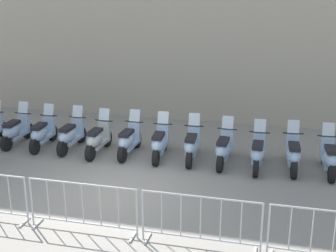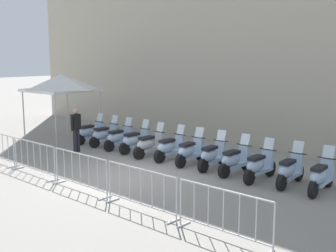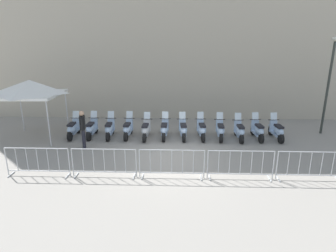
# 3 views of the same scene
# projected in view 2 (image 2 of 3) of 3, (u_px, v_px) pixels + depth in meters

# --- Properties ---
(ground_plane) EXTENTS (120.00, 120.00, 0.00)m
(ground_plane) POSITION_uv_depth(u_px,v_px,m) (128.00, 177.00, 13.28)
(ground_plane) COLOR gray
(motorcycle_0) EXTENTS (0.56, 1.72, 1.24)m
(motorcycle_0) POSITION_uv_depth(u_px,v_px,m) (90.00, 133.00, 18.35)
(motorcycle_0) COLOR black
(motorcycle_0) RESTS_ON ground
(motorcycle_1) EXTENTS (0.56, 1.72, 1.24)m
(motorcycle_1) POSITION_uv_depth(u_px,v_px,m) (105.00, 135.00, 17.78)
(motorcycle_1) COLOR black
(motorcycle_1) RESTS_ON ground
(motorcycle_2) EXTENTS (0.56, 1.72, 1.24)m
(motorcycle_2) POSITION_uv_depth(u_px,v_px,m) (119.00, 138.00, 17.15)
(motorcycle_2) COLOR black
(motorcycle_2) RESTS_ON ground
(motorcycle_3) EXTENTS (0.56, 1.73, 1.24)m
(motorcycle_3) POSITION_uv_depth(u_px,v_px,m) (135.00, 141.00, 16.57)
(motorcycle_3) COLOR black
(motorcycle_3) RESTS_ON ground
(motorcycle_4) EXTENTS (0.56, 1.73, 1.24)m
(motorcycle_4) POSITION_uv_depth(u_px,v_px,m) (150.00, 145.00, 15.86)
(motorcycle_4) COLOR black
(motorcycle_4) RESTS_ON ground
(motorcycle_5) EXTENTS (0.56, 1.73, 1.24)m
(motorcycle_5) POSITION_uv_depth(u_px,v_px,m) (170.00, 148.00, 15.33)
(motorcycle_5) COLOR black
(motorcycle_5) RESTS_ON ground
(motorcycle_6) EXTENTS (0.56, 1.72, 1.24)m
(motorcycle_6) POSITION_uv_depth(u_px,v_px,m) (190.00, 152.00, 14.71)
(motorcycle_6) COLOR black
(motorcycle_6) RESTS_ON ground
(motorcycle_7) EXTENTS (0.56, 1.72, 1.24)m
(motorcycle_7) POSITION_uv_depth(u_px,v_px,m) (212.00, 156.00, 14.13)
(motorcycle_7) COLOR black
(motorcycle_7) RESTS_ON ground
(motorcycle_8) EXTENTS (0.56, 1.73, 1.24)m
(motorcycle_8) POSITION_uv_depth(u_px,v_px,m) (235.00, 161.00, 13.48)
(motorcycle_8) COLOR black
(motorcycle_8) RESTS_ON ground
(motorcycle_9) EXTENTS (0.56, 1.72, 1.24)m
(motorcycle_9) POSITION_uv_depth(u_px,v_px,m) (259.00, 166.00, 12.81)
(motorcycle_9) COLOR black
(motorcycle_9) RESTS_ON ground
(motorcycle_10) EXTENTS (0.56, 1.72, 1.24)m
(motorcycle_10) POSITION_uv_depth(u_px,v_px,m) (290.00, 171.00, 12.29)
(motorcycle_10) COLOR black
(motorcycle_10) RESTS_ON ground
(motorcycle_11) EXTENTS (0.56, 1.72, 1.24)m
(motorcycle_11) POSITION_uv_depth(u_px,v_px,m) (321.00, 177.00, 11.67)
(motorcycle_11) COLOR black
(motorcycle_11) RESTS_ON ground
(barrier_segment_1) EXTENTS (2.32, 0.52, 1.07)m
(barrier_segment_1) POSITION_uv_depth(u_px,v_px,m) (34.00, 158.00, 13.45)
(barrier_segment_1) COLOR #B2B5B7
(barrier_segment_1) RESTS_ON ground
(barrier_segment_2) EXTENTS (2.32, 0.52, 1.07)m
(barrier_segment_2) POSITION_uv_depth(u_px,v_px,m) (80.00, 172.00, 11.87)
(barrier_segment_2) COLOR #B2B5B7
(barrier_segment_2) RESTS_ON ground
(barrier_segment_3) EXTENTS (2.32, 0.52, 1.07)m
(barrier_segment_3) POSITION_uv_depth(u_px,v_px,m) (141.00, 190.00, 10.29)
(barrier_segment_3) COLOR #B2B5B7
(barrier_segment_3) RESTS_ON ground
(barrier_segment_4) EXTENTS (2.32, 0.52, 1.07)m
(barrier_segment_4) POSITION_uv_depth(u_px,v_px,m) (223.00, 214.00, 8.70)
(barrier_segment_4) COLOR #B2B5B7
(barrier_segment_4) RESTS_ON ground
(officer_mid_plaza) EXTENTS (0.29, 0.54, 1.73)m
(officer_mid_plaza) POSITION_uv_depth(u_px,v_px,m) (76.00, 127.00, 16.55)
(officer_mid_plaza) COLOR #23232D
(officer_mid_plaza) RESTS_ON ground
(canopy_tent) EXTENTS (2.69, 2.69, 2.91)m
(canopy_tent) POSITION_uv_depth(u_px,v_px,m) (61.00, 83.00, 19.17)
(canopy_tent) COLOR silver
(canopy_tent) RESTS_ON ground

